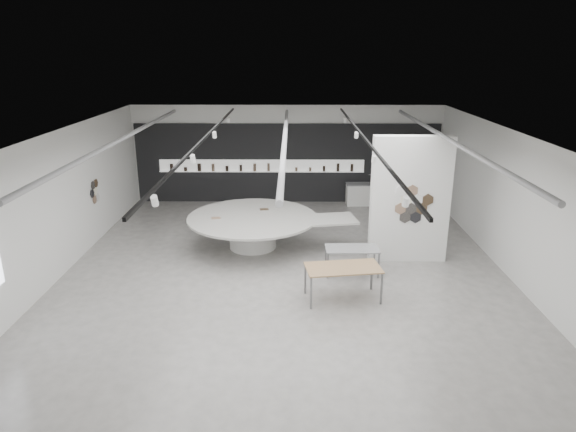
{
  "coord_description": "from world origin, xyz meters",
  "views": [
    {
      "loc": [
        0.19,
        -12.81,
        5.82
      ],
      "look_at": [
        0.08,
        1.2,
        1.25
      ],
      "focal_mm": 32.0,
      "sensor_mm": 36.0,
      "label": 1
    }
  ],
  "objects_px": {
    "display_island": "(255,227)",
    "sample_table_wood": "(343,269)",
    "partition_column": "(410,200)",
    "sample_table_stone": "(352,250)",
    "kitchen_counter": "(365,194)"
  },
  "relations": [
    {
      "from": "kitchen_counter",
      "to": "display_island",
      "type": "bearing_deg",
      "value": -133.23
    },
    {
      "from": "partition_column",
      "to": "kitchen_counter",
      "type": "relative_size",
      "value": 2.37
    },
    {
      "from": "display_island",
      "to": "sample_table_stone",
      "type": "xyz_separation_m",
      "value": [
        2.74,
        -1.91,
        0.02
      ]
    },
    {
      "from": "partition_column",
      "to": "sample_table_stone",
      "type": "height_order",
      "value": "partition_column"
    },
    {
      "from": "partition_column",
      "to": "display_island",
      "type": "xyz_separation_m",
      "value": [
        -4.43,
        0.93,
        -1.15
      ]
    },
    {
      "from": "partition_column",
      "to": "display_island",
      "type": "distance_m",
      "value": 4.67
    },
    {
      "from": "display_island",
      "to": "kitchen_counter",
      "type": "height_order",
      "value": "kitchen_counter"
    },
    {
      "from": "sample_table_wood",
      "to": "sample_table_stone",
      "type": "distance_m",
      "value": 1.56
    },
    {
      "from": "display_island",
      "to": "partition_column",
      "type": "bearing_deg",
      "value": -21.19
    },
    {
      "from": "display_island",
      "to": "sample_table_wood",
      "type": "relative_size",
      "value": 2.87
    },
    {
      "from": "partition_column",
      "to": "kitchen_counter",
      "type": "xyz_separation_m",
      "value": [
        -0.45,
        5.51,
        -1.37
      ]
    },
    {
      "from": "partition_column",
      "to": "sample_table_wood",
      "type": "height_order",
      "value": "partition_column"
    },
    {
      "from": "sample_table_wood",
      "to": "sample_table_stone",
      "type": "height_order",
      "value": "sample_table_wood"
    },
    {
      "from": "sample_table_wood",
      "to": "kitchen_counter",
      "type": "distance_m",
      "value": 8.18
    },
    {
      "from": "display_island",
      "to": "kitchen_counter",
      "type": "bearing_deg",
      "value": 39.7
    }
  ]
}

